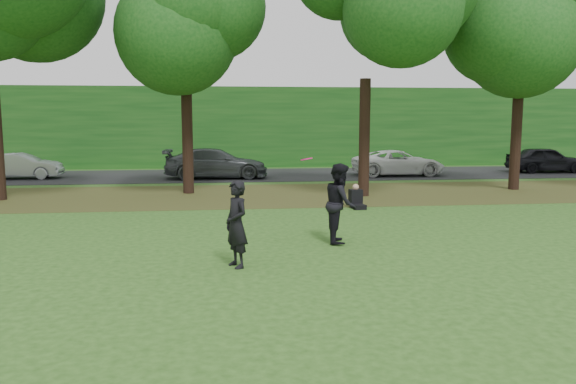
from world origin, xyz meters
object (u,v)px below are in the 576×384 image
object	(u,v)px
player_left	(236,224)
player_right	(340,203)
seated_person	(356,199)
frisbee	(306,159)

from	to	relation	value
player_left	player_right	world-z (taller)	player_right
player_left	seated_person	xyz separation A→B (m)	(4.32, 7.28, -0.60)
player_right	frisbee	distance (m)	2.03
frisbee	seated_person	size ratio (longest dim) A/B	0.35
seated_person	player_right	bearing A→B (deg)	-115.31
player_left	player_right	bearing A→B (deg)	101.02
frisbee	seated_person	xyz separation A→B (m)	(2.73, 6.49, -1.89)
player_left	frisbee	size ratio (longest dim) A/B	6.26
frisbee	seated_person	world-z (taller)	frisbee
player_right	player_left	bearing A→B (deg)	137.38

